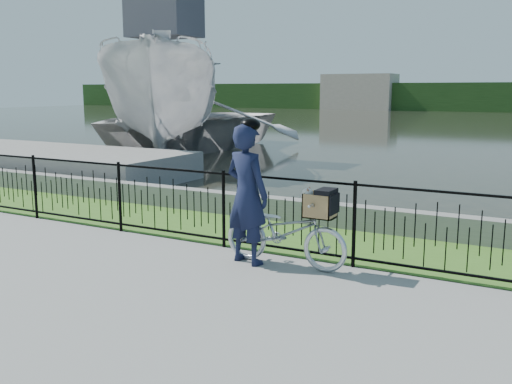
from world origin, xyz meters
The scene contains 11 objects.
ground centered at (0.00, 0.00, 0.00)m, with size 120.00×120.00×0.00m, color gray.
grass_strip centered at (0.00, 2.60, 0.00)m, with size 60.00×2.00×0.01m, color #417023.
water centered at (0.00, 33.00, 0.00)m, with size 120.00×120.00×0.00m, color #27271D.
quay_wall centered at (0.00, 3.60, 0.20)m, with size 60.00×0.30×0.40m, color slate.
fence centered at (0.00, 1.60, 0.58)m, with size 14.00×0.06×1.15m, color black, non-canonical shape.
far_building_left centered at (-18.00, 58.00, 2.00)m, with size 8.00×4.00×4.00m, color #B1A18E.
dock centered at (-10.00, 5.50, 0.35)m, with size 10.00×3.00×0.70m, color slate.
bicycle_rig centered at (0.19, 1.24, 0.47)m, with size 1.74×0.61×1.09m.
cyclist centered at (-0.32, 1.11, 0.96)m, with size 0.77×0.60×1.94m.
boat_near centered at (-8.84, 10.48, 2.02)m, with size 8.52×10.29×5.61m.
boat_far centered at (-9.81, 12.77, 1.01)m, with size 7.17×9.89×2.01m.
Camera 1 is at (3.35, -5.34, 2.31)m, focal length 40.00 mm.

